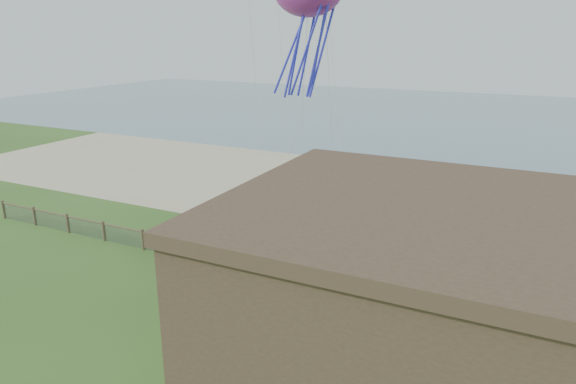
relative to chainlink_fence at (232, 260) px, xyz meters
name	(u,v)px	position (x,y,z in m)	size (l,w,h in m)	color
ground	(158,325)	(0.00, -6.00, -0.55)	(160.00, 160.00, 0.00)	#33571D
sand_beach	(339,190)	(0.00, 16.00, -0.55)	(72.00, 20.00, 0.02)	#C1B48B
ocean	(440,115)	(0.00, 60.00, -0.55)	(160.00, 68.00, 0.02)	slate
chainlink_fence	(232,260)	(0.00, 0.00, 0.00)	(36.20, 0.20, 1.25)	#4F3A2C
motel	(488,343)	(13.00, -7.00, 2.95)	(15.00, 10.00, 7.00)	#4B3528
motel_deck	(494,336)	(13.00, -1.00, -0.30)	(15.00, 2.00, 0.50)	#4F402D
picnic_table	(325,354)	(7.39, -5.25, -0.20)	(1.64, 1.24, 0.69)	#4F402D
octopus_kite	(308,26)	(1.50, 6.06, 11.73)	(3.78, 2.67, 7.79)	#FF2830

